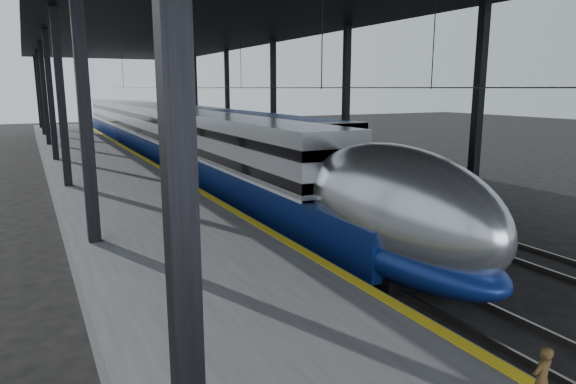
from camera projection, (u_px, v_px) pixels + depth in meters
ground at (350, 297)px, 13.74m from camera, size 160.00×160.00×0.00m
platform at (106, 176)px, 29.56m from camera, size 6.00×80.00×1.00m
yellow_strip at (154, 164)px, 30.70m from camera, size 0.30×80.00×0.01m
rails at (236, 173)px, 33.19m from camera, size 6.52×80.00×0.16m
canopy at (191, 25)px, 30.24m from camera, size 18.00×75.00×9.47m
tgv_train at (165, 136)px, 38.99m from camera, size 2.84×65.20×4.08m
second_train at (191, 125)px, 49.89m from camera, size 2.74×56.05×3.77m
child at (541, 380)px, 7.13m from camera, size 0.39×0.27×1.01m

